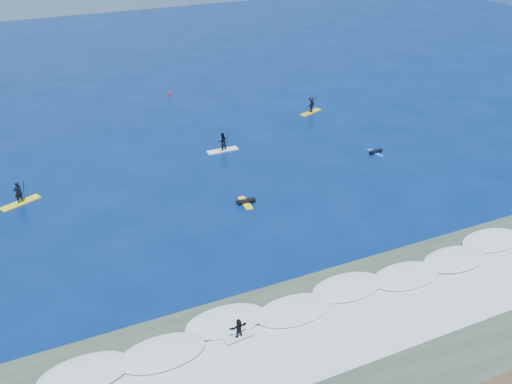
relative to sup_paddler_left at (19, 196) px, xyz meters
name	(u,v)px	position (x,y,z in m)	size (l,w,h in m)	color
ground	(265,217)	(16.41, -9.86, -0.68)	(160.00, 160.00, 0.00)	#041E4D
shallow_water	(374,337)	(16.41, -23.86, -0.67)	(90.00, 13.00, 0.01)	#344738
breaking_wave	(335,295)	(16.41, -19.86, -0.68)	(40.00, 6.00, 0.30)	white
whitewater	(363,326)	(16.41, -22.86, -0.68)	(34.00, 5.00, 0.02)	silver
sup_paddler_left	(19,196)	(0.00, 0.00, 0.00)	(3.15, 1.93, 2.17)	yellow
sup_paddler_center	(222,143)	(17.98, 2.53, 0.10)	(2.96, 0.76, 2.07)	white
sup_paddler_right	(311,106)	(30.32, 7.71, 0.11)	(2.93, 1.70, 2.01)	gold
prone_paddler_near	(245,202)	(15.95, -7.35, -0.53)	(1.63, 2.07, 0.43)	yellow
prone_paddler_far	(375,152)	(30.56, -3.88, -0.54)	(1.50, 1.92, 0.39)	blue
wave_surfer	(239,329)	(9.58, -20.91, 0.05)	(1.76, 0.62, 1.25)	silver
marker_buoy	(170,94)	(18.02, 19.22, -0.40)	(0.27, 0.27, 0.65)	red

